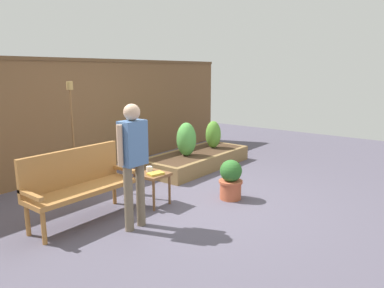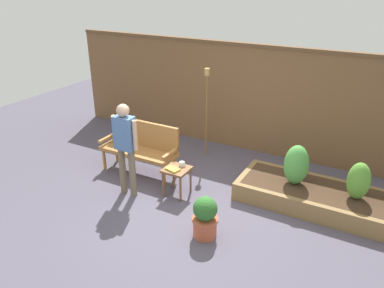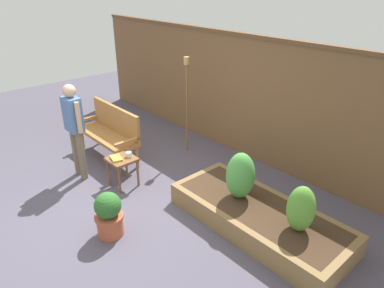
# 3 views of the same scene
# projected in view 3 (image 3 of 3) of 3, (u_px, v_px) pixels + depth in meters

# --- Properties ---
(ground_plane) EXTENTS (14.00, 14.00, 0.00)m
(ground_plane) POSITION_uv_depth(u_px,v_px,m) (120.00, 204.00, 5.12)
(ground_plane) COLOR #514C5B
(fence_back) EXTENTS (8.40, 0.14, 2.16)m
(fence_back) POSITION_uv_depth(u_px,v_px,m) (242.00, 96.00, 6.21)
(fence_back) COLOR brown
(fence_back) RESTS_ON ground_plane
(garden_bench) EXTENTS (1.44, 0.48, 0.94)m
(garden_bench) POSITION_uv_depth(u_px,v_px,m) (111.00, 129.00, 6.26)
(garden_bench) COLOR #A87038
(garden_bench) RESTS_ON ground_plane
(side_table) EXTENTS (0.40, 0.40, 0.48)m
(side_table) POSITION_uv_depth(u_px,v_px,m) (122.00, 163.00, 5.41)
(side_table) COLOR brown
(side_table) RESTS_ON ground_plane
(cup_on_table) EXTENTS (0.12, 0.09, 0.08)m
(cup_on_table) POSITION_uv_depth(u_px,v_px,m) (129.00, 154.00, 5.40)
(cup_on_table) COLOR silver
(cup_on_table) RESTS_ON side_table
(book_on_table) EXTENTS (0.25, 0.20, 0.03)m
(book_on_table) POSITION_uv_depth(u_px,v_px,m) (116.00, 158.00, 5.34)
(book_on_table) COLOR gold
(book_on_table) RESTS_ON side_table
(potted_boxwood) EXTENTS (0.37, 0.37, 0.61)m
(potted_boxwood) POSITION_uv_depth(u_px,v_px,m) (109.00, 214.00, 4.39)
(potted_boxwood) COLOR #B75638
(potted_boxwood) RESTS_ON ground_plane
(raised_planter_bed) EXTENTS (2.40, 1.00, 0.30)m
(raised_planter_bed) POSITION_uv_depth(u_px,v_px,m) (258.00, 217.00, 4.60)
(raised_planter_bed) COLOR olive
(raised_planter_bed) RESTS_ON ground_plane
(shrub_near_bench) EXTENTS (0.38, 0.38, 0.65)m
(shrub_near_bench) POSITION_uv_depth(u_px,v_px,m) (240.00, 176.00, 4.62)
(shrub_near_bench) COLOR brown
(shrub_near_bench) RESTS_ON raised_planter_bed
(shrub_far_corner) EXTENTS (0.33, 0.33, 0.58)m
(shrub_far_corner) POSITION_uv_depth(u_px,v_px,m) (301.00, 209.00, 4.02)
(shrub_far_corner) COLOR brown
(shrub_far_corner) RESTS_ON raised_planter_bed
(tiki_torch) EXTENTS (0.10, 0.10, 1.77)m
(tiki_torch) POSITION_uv_depth(u_px,v_px,m) (187.00, 89.00, 6.17)
(tiki_torch) COLOR brown
(tiki_torch) RESTS_ON ground_plane
(person_by_bench) EXTENTS (0.47, 0.20, 1.56)m
(person_by_bench) POSITION_uv_depth(u_px,v_px,m) (74.00, 124.00, 5.44)
(person_by_bench) COLOR #70604C
(person_by_bench) RESTS_ON ground_plane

